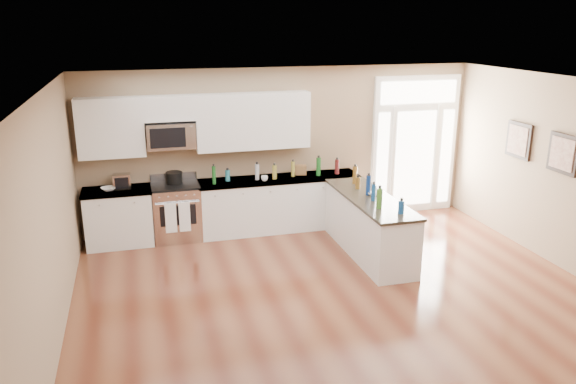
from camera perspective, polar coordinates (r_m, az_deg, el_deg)
The scene contains 20 objects.
ground at distance 6.93m, azimuth 8.34°, elevation -14.01°, with size 8.00×8.00×0.00m, color #552618.
room_shell at distance 6.23m, azimuth 9.01°, elevation -0.39°, with size 8.00×8.00×8.00m.
back_cabinet_left at distance 9.62m, azimuth -16.77°, elevation -2.63°, with size 1.10×0.66×0.94m.
back_cabinet_right at distance 9.89m, azimuth -0.89°, elevation -1.34°, with size 2.85×0.66×0.94m.
peninsula_cabinet at distance 8.93m, azimuth 8.20°, elevation -3.58°, with size 0.69×2.32×0.94m.
upper_cabinet_left at distance 9.39m, azimuth -17.59°, elevation 6.25°, with size 1.04×0.33×0.95m, color silver.
upper_cabinet_right at distance 9.57m, azimuth -3.58°, elevation 7.20°, with size 1.94×0.33×0.95m, color silver.
upper_cabinet_short at distance 9.35m, azimuth -12.00°, elevation 8.34°, with size 0.82×0.33×0.40m, color silver.
microwave at distance 9.39m, azimuth -11.82°, elevation 5.65°, with size 0.78×0.41×0.42m.
entry_door at distance 10.87m, azimuth 12.72°, elevation 4.65°, with size 1.70×0.10×2.60m.
wall_art_near at distance 9.84m, azimuth 22.39°, elevation 4.89°, with size 0.05×0.58×0.58m.
wall_art_far at distance 9.09m, azimuth 26.16°, elevation 3.51°, with size 0.05×0.58×0.58m.
kitchen_range at distance 9.61m, azimuth -11.24°, elevation -1.96°, with size 0.78×0.69×1.08m.
stockpot at distance 9.53m, azimuth -11.50°, elevation 1.48°, with size 0.27×0.27×0.21m, color black.
toaster_oven at distance 9.48m, azimuth -16.53°, elevation 1.05°, with size 0.28×0.22×0.24m, color silver.
cardboard_box at distance 9.94m, azimuth 1.30°, elevation 2.27°, with size 0.20×0.14×0.16m, color brown.
bowl_left at distance 9.44m, azimuth -17.79°, elevation 0.30°, with size 0.22×0.22×0.05m, color white.
bowl_peninsula at distance 8.85m, azimuth 8.61°, elevation -0.17°, with size 0.16×0.16×0.05m, color white.
cup_counter at distance 9.54m, azimuth -2.41°, elevation 1.40°, with size 0.11×0.11×0.09m, color white.
counter_bottles at distance 9.16m, azimuth 3.55°, elevation 1.29°, with size 2.40×2.41×0.32m.
Camera 1 is at (-2.50, -5.40, 3.55)m, focal length 35.00 mm.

